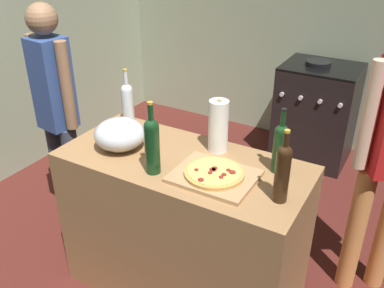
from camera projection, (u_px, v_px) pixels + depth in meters
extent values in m
cube|color=#511E19|center=(213.00, 203.00, 3.44)|extent=(4.12, 3.56, 0.02)
cube|color=#99A889|center=(291.00, 7.00, 3.99)|extent=(4.12, 0.10, 2.60)
cube|color=#99A889|center=(30.00, 16.00, 3.62)|extent=(0.10, 3.56, 2.60)
cube|color=#9E7247|center=(183.00, 228.00, 2.44)|extent=(1.34, 0.62, 0.91)
cube|color=tan|center=(214.00, 176.00, 2.06)|extent=(0.40, 0.32, 0.02)
cylinder|color=tan|center=(214.00, 173.00, 2.05)|extent=(0.30, 0.30, 0.02)
cylinder|color=#EAC660|center=(214.00, 171.00, 2.05)|extent=(0.26, 0.26, 0.00)
cylinder|color=maroon|center=(212.00, 170.00, 2.05)|extent=(0.03, 0.03, 0.01)
cylinder|color=maroon|center=(214.00, 170.00, 2.05)|extent=(0.02, 0.02, 0.01)
cylinder|color=maroon|center=(210.00, 173.00, 2.03)|extent=(0.02, 0.02, 0.01)
cylinder|color=maroon|center=(228.00, 170.00, 2.05)|extent=(0.02, 0.02, 0.01)
cylinder|color=maroon|center=(224.00, 175.00, 2.01)|extent=(0.02, 0.02, 0.01)
cylinder|color=maroon|center=(232.00, 172.00, 2.03)|extent=(0.03, 0.03, 0.01)
cylinder|color=maroon|center=(221.00, 177.00, 1.99)|extent=(0.02, 0.02, 0.01)
cylinder|color=maroon|center=(196.00, 170.00, 2.05)|extent=(0.02, 0.02, 0.01)
cylinder|color=maroon|center=(201.00, 180.00, 1.97)|extent=(0.03, 0.03, 0.01)
cylinder|color=maroon|center=(215.00, 168.00, 2.06)|extent=(0.03, 0.03, 0.01)
cylinder|color=#B2B2B7|center=(121.00, 147.00, 2.34)|extent=(0.12, 0.12, 0.01)
ellipsoid|color=silver|center=(120.00, 134.00, 2.30)|extent=(0.28, 0.28, 0.17)
cylinder|color=white|center=(218.00, 126.00, 2.25)|extent=(0.11, 0.11, 0.29)
cylinder|color=#997551|center=(218.00, 126.00, 2.25)|extent=(0.03, 0.03, 0.29)
cylinder|color=#143819|center=(152.00, 150.00, 2.06)|extent=(0.08, 0.08, 0.25)
sphere|color=#143819|center=(151.00, 127.00, 2.00)|extent=(0.08, 0.08, 0.08)
cylinder|color=#143819|center=(151.00, 113.00, 1.97)|extent=(0.03, 0.03, 0.09)
cylinder|color=gold|center=(150.00, 103.00, 1.94)|extent=(0.03, 0.03, 0.01)
cylinder|color=silver|center=(128.00, 109.00, 2.52)|extent=(0.07, 0.07, 0.24)
sphere|color=silver|center=(127.00, 90.00, 2.46)|extent=(0.07, 0.07, 0.07)
cylinder|color=silver|center=(126.00, 79.00, 2.43)|extent=(0.02, 0.02, 0.09)
cylinder|color=gold|center=(125.00, 70.00, 2.40)|extent=(0.03, 0.03, 0.01)
cylinder|color=#143819|center=(279.00, 152.00, 2.07)|extent=(0.07, 0.07, 0.22)
sphere|color=#143819|center=(282.00, 132.00, 2.02)|extent=(0.07, 0.07, 0.07)
cylinder|color=#143819|center=(283.00, 120.00, 1.99)|extent=(0.03, 0.03, 0.09)
cylinder|color=black|center=(284.00, 110.00, 1.97)|extent=(0.03, 0.03, 0.01)
cylinder|color=#331E0F|center=(282.00, 177.00, 1.85)|extent=(0.07, 0.07, 0.24)
sphere|color=#331E0F|center=(285.00, 153.00, 1.79)|extent=(0.07, 0.07, 0.07)
cylinder|color=#331E0F|center=(286.00, 141.00, 1.76)|extent=(0.02, 0.02, 0.08)
cylinder|color=gold|center=(287.00, 131.00, 1.74)|extent=(0.03, 0.03, 0.01)
cube|color=black|center=(316.00, 114.00, 3.88)|extent=(0.66, 0.57, 0.89)
cube|color=black|center=(323.00, 67.00, 3.67)|extent=(0.66, 0.57, 0.02)
cylinder|color=silver|center=(282.00, 94.00, 3.65)|extent=(0.04, 0.02, 0.04)
cylinder|color=silver|center=(300.00, 98.00, 3.58)|extent=(0.04, 0.02, 0.04)
cylinder|color=silver|center=(320.00, 102.00, 3.50)|extent=(0.04, 0.02, 0.04)
cylinder|color=silver|center=(340.00, 106.00, 3.43)|extent=(0.04, 0.02, 0.04)
cylinder|color=black|center=(318.00, 63.00, 3.66)|extent=(0.22, 0.22, 0.04)
cylinder|color=#383D4C|center=(60.00, 172.00, 3.09)|extent=(0.11, 0.11, 0.80)
cylinder|color=#383D4C|center=(75.00, 180.00, 2.99)|extent=(0.11, 0.11, 0.80)
cube|color=#334C8C|center=(52.00, 84.00, 2.71)|extent=(0.23, 0.23, 0.60)
cylinder|color=#936B4C|center=(38.00, 77.00, 2.78)|extent=(0.08, 0.08, 0.57)
cylinder|color=#936B4C|center=(66.00, 86.00, 2.62)|extent=(0.08, 0.08, 0.57)
sphere|color=#936B4C|center=(42.00, 19.00, 2.52)|extent=(0.19, 0.19, 0.19)
cylinder|color=#D88C4C|center=(355.00, 231.00, 2.48)|extent=(0.11, 0.11, 0.83)
cylinder|color=beige|center=(369.00, 117.00, 2.13)|extent=(0.08, 0.08, 0.59)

